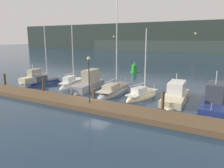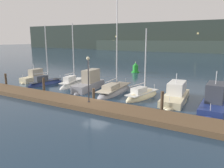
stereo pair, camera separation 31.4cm
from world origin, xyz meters
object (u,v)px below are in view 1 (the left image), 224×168
at_px(motorboat_berth_4, 89,86).
at_px(sailboat_berth_5, 114,91).
at_px(sailboat_berth_2, 45,83).
at_px(motorboat_berth_8, 214,105).
at_px(dock_lamppost, 89,72).
at_px(sailboat_berth_3, 72,84).
at_px(sailboat_berth_6, 142,96).
at_px(motorboat_berth_1, 33,79).
at_px(motorboat_berth_7, 175,97).
at_px(channel_buoy, 134,68).

relative_size(motorboat_berth_4, sailboat_berth_5, 0.54).
relative_size(sailboat_berth_2, motorboat_berth_8, 1.40).
height_order(sailboat_berth_2, dock_lamppost, sailboat_berth_2).
xyz_separation_m(sailboat_berth_3, sailboat_berth_5, (6.92, -0.49, -0.06)).
relative_size(sailboat_berth_3, dock_lamppost, 2.07).
bearing_deg(motorboat_berth_8, dock_lamppost, -154.55).
height_order(sailboat_berth_2, sailboat_berth_6, sailboat_berth_2).
distance_m(sailboat_berth_3, motorboat_berth_8, 18.04).
distance_m(sailboat_berth_3, dock_lamppost, 10.50).
xyz_separation_m(motorboat_berth_1, sailboat_berth_2, (3.13, -0.77, -0.19)).
distance_m(motorboat_berth_1, sailboat_berth_5, 13.90).
bearing_deg(motorboat_berth_1, sailboat_berth_5, 0.21).
bearing_deg(sailboat_berth_2, motorboat_berth_1, 166.24).
height_order(motorboat_berth_1, sailboat_berth_6, sailboat_berth_6).
distance_m(sailboat_berth_6, dock_lamppost, 7.16).
relative_size(motorboat_berth_4, dock_lamppost, 1.46).
relative_size(sailboat_berth_6, dock_lamppost, 1.92).
relative_size(sailboat_berth_3, motorboat_berth_7, 1.24).
height_order(sailboat_berth_2, motorboat_berth_4, sailboat_berth_2).
xyz_separation_m(motorboat_berth_7, motorboat_berth_8, (3.77, -1.21, 0.10)).
height_order(sailboat_berth_2, motorboat_berth_8, sailboat_berth_2).
height_order(motorboat_berth_7, dock_lamppost, dock_lamppost).
bearing_deg(channel_buoy, motorboat_berth_1, -121.59).
relative_size(sailboat_berth_5, channel_buoy, 5.68).
bearing_deg(sailboat_berth_3, sailboat_berth_2, -161.27).
height_order(sailboat_berth_3, dock_lamppost, sailboat_berth_3).
relative_size(motorboat_berth_1, sailboat_berth_5, 0.40).
distance_m(sailboat_berth_2, sailboat_berth_5, 10.80).
bearing_deg(dock_lamppost, sailboat_berth_3, 139.00).
xyz_separation_m(motorboat_berth_7, dock_lamppost, (-6.63, -6.16, 2.99)).
distance_m(sailboat_berth_2, motorboat_berth_4, 7.28).
bearing_deg(motorboat_berth_8, motorboat_berth_1, 177.50).
xyz_separation_m(motorboat_berth_1, sailboat_berth_3, (6.98, 0.54, -0.18)).
height_order(sailboat_berth_3, sailboat_berth_6, sailboat_berth_3).
distance_m(sailboat_berth_2, sailboat_berth_3, 4.06).
distance_m(motorboat_berth_1, motorboat_berth_8, 24.97).
height_order(motorboat_berth_7, motorboat_berth_8, motorboat_berth_8).
relative_size(motorboat_berth_1, sailboat_berth_3, 0.52).
height_order(sailboat_berth_3, sailboat_berth_5, sailboat_berth_5).
relative_size(sailboat_berth_2, motorboat_berth_7, 1.22).
bearing_deg(motorboat_berth_4, motorboat_berth_1, 178.79).
bearing_deg(sailboat_berth_5, sailboat_berth_3, 175.97).
distance_m(sailboat_berth_5, channel_buoy, 16.28).
xyz_separation_m(sailboat_berth_5, dock_lamppost, (0.64, -6.09, 3.19)).
distance_m(sailboat_berth_2, channel_buoy, 17.79).
bearing_deg(sailboat_berth_2, channel_buoy, 68.36).
height_order(motorboat_berth_7, channel_buoy, motorboat_berth_7).
xyz_separation_m(sailboat_berth_2, sailboat_berth_3, (3.85, 1.30, 0.02)).
bearing_deg(sailboat_berth_6, sailboat_berth_2, -178.76).
xyz_separation_m(motorboat_berth_1, motorboat_berth_7, (21.17, 0.12, -0.04)).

